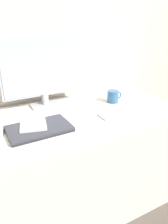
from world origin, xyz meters
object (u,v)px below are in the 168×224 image
ereader (33,125)px  laptop (39,129)px  monitor (43,69)px  coffee_mug (113,96)px  keyboard (122,112)px

ereader → laptop: bearing=-50.8°
monitor → ereader: monitor is taller
coffee_mug → monitor: bearing=159.9°
ereader → coffee_mug: size_ratio=1.60×
monitor → keyboard: (0.39, -0.37, -0.25)m
laptop → ereader: size_ratio=1.82×
monitor → keyboard: size_ratio=1.75×
laptop → coffee_mug: 0.64m
monitor → keyboard: 0.59m
keyboard → ereader: size_ratio=1.71×
monitor → ereader: (-0.18, -0.31, -0.23)m
laptop → coffee_mug: coffee_mug is taller
ereader → coffee_mug: coffee_mug is taller
monitor → coffee_mug: monitor is taller
keyboard → coffee_mug: 0.21m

